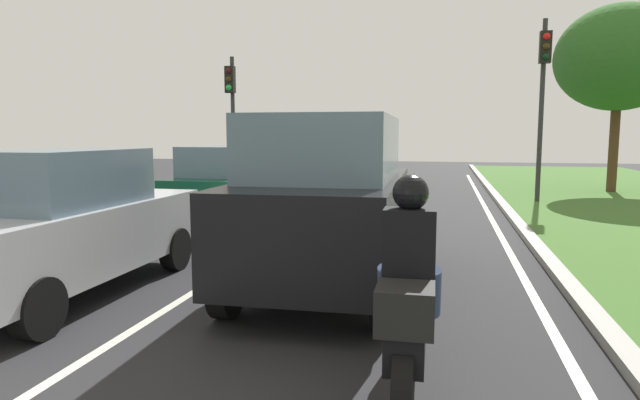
{
  "coord_description": "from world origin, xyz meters",
  "views": [
    {
      "loc": [
        2.45,
        1.16,
        2.04
      ],
      "look_at": [
        0.88,
        8.02,
        1.2
      ],
      "focal_mm": 30.65,
      "sensor_mm": 36.0,
      "label": 1
    }
  ],
  "objects_px": {
    "car_hatchback_far": "(226,184)",
    "traffic_light_near_right": "(543,82)",
    "traffic_light_overhead_left": "(231,103)",
    "motorcycle": "(408,324)",
    "tree_roadside_far": "(619,58)",
    "car_suv_ahead": "(328,201)",
    "rider_person": "(410,245)",
    "car_sedan_left_lane": "(61,224)"
  },
  "relations": [
    {
      "from": "rider_person",
      "to": "tree_roadside_far",
      "type": "xyz_separation_m",
      "value": [
        5.98,
        16.73,
        3.47
      ]
    },
    {
      "from": "car_suv_ahead",
      "to": "traffic_light_overhead_left",
      "type": "relative_size",
      "value": 0.96
    },
    {
      "from": "rider_person",
      "to": "traffic_light_overhead_left",
      "type": "xyz_separation_m",
      "value": [
        -7.0,
        13.73,
        1.95
      ]
    },
    {
      "from": "car_hatchback_far",
      "to": "motorcycle",
      "type": "xyz_separation_m",
      "value": [
        4.78,
        -7.84,
        -0.31
      ]
    },
    {
      "from": "car_hatchback_far",
      "to": "motorcycle",
      "type": "bearing_deg",
      "value": -57.85
    },
    {
      "from": "car_sedan_left_lane",
      "to": "tree_roadside_far",
      "type": "bearing_deg",
      "value": 54.43
    },
    {
      "from": "rider_person",
      "to": "traffic_light_overhead_left",
      "type": "relative_size",
      "value": 0.25
    },
    {
      "from": "car_hatchback_far",
      "to": "car_sedan_left_lane",
      "type": "bearing_deg",
      "value": -86.57
    },
    {
      "from": "motorcycle",
      "to": "car_hatchback_far",
      "type": "bearing_deg",
      "value": 120.4
    },
    {
      "from": "tree_roadside_far",
      "to": "car_hatchback_far",
      "type": "bearing_deg",
      "value": -140.3
    },
    {
      "from": "car_sedan_left_lane",
      "to": "traffic_light_near_right",
      "type": "relative_size",
      "value": 0.8
    },
    {
      "from": "traffic_light_near_right",
      "to": "traffic_light_overhead_left",
      "type": "distance_m",
      "value": 10.01
    },
    {
      "from": "tree_roadside_far",
      "to": "car_sedan_left_lane",
      "type": "bearing_deg",
      "value": -124.94
    },
    {
      "from": "car_suv_ahead",
      "to": "car_hatchback_far",
      "type": "height_order",
      "value": "car_suv_ahead"
    },
    {
      "from": "rider_person",
      "to": "motorcycle",
      "type": "bearing_deg",
      "value": -89.02
    },
    {
      "from": "motorcycle",
      "to": "tree_roadside_far",
      "type": "xyz_separation_m",
      "value": [
        5.98,
        16.78,
        4.09
      ]
    },
    {
      "from": "car_suv_ahead",
      "to": "traffic_light_overhead_left",
      "type": "distance_m",
      "value": 12.46
    },
    {
      "from": "rider_person",
      "to": "tree_roadside_far",
      "type": "distance_m",
      "value": 18.1
    },
    {
      "from": "motorcycle",
      "to": "traffic_light_overhead_left",
      "type": "relative_size",
      "value": 0.4
    },
    {
      "from": "car_suv_ahead",
      "to": "traffic_light_near_right",
      "type": "relative_size",
      "value": 0.84
    },
    {
      "from": "traffic_light_near_right",
      "to": "traffic_light_overhead_left",
      "type": "relative_size",
      "value": 1.14
    },
    {
      "from": "traffic_light_overhead_left",
      "to": "rider_person",
      "type": "bearing_deg",
      "value": -62.98
    },
    {
      "from": "car_hatchback_far",
      "to": "tree_roadside_far",
      "type": "relative_size",
      "value": 0.57
    },
    {
      "from": "motorcycle",
      "to": "traffic_light_overhead_left",
      "type": "height_order",
      "value": "traffic_light_overhead_left"
    },
    {
      "from": "car_hatchback_far",
      "to": "traffic_light_near_right",
      "type": "xyz_separation_m",
      "value": [
        7.76,
        5.21,
        2.68
      ]
    },
    {
      "from": "car_hatchback_far",
      "to": "motorcycle",
      "type": "distance_m",
      "value": 9.19
    },
    {
      "from": "traffic_light_overhead_left",
      "to": "motorcycle",
      "type": "bearing_deg",
      "value": -63.06
    },
    {
      "from": "rider_person",
      "to": "traffic_light_overhead_left",
      "type": "height_order",
      "value": "traffic_light_overhead_left"
    },
    {
      "from": "traffic_light_near_right",
      "to": "traffic_light_overhead_left",
      "type": "bearing_deg",
      "value": 175.86
    },
    {
      "from": "car_hatchback_far",
      "to": "tree_roadside_far",
      "type": "height_order",
      "value": "tree_roadside_far"
    },
    {
      "from": "car_hatchback_far",
      "to": "traffic_light_near_right",
      "type": "bearing_deg",
      "value": 34.67
    },
    {
      "from": "car_suv_ahead",
      "to": "traffic_light_near_right",
      "type": "distance_m",
      "value": 11.26
    },
    {
      "from": "car_suv_ahead",
      "to": "car_sedan_left_lane",
      "type": "height_order",
      "value": "car_suv_ahead"
    },
    {
      "from": "car_sedan_left_lane",
      "to": "car_hatchback_far",
      "type": "distance_m",
      "value": 6.07
    },
    {
      "from": "car_hatchback_far",
      "to": "car_suv_ahead",
      "type": "bearing_deg",
      "value": -53.76
    },
    {
      "from": "car_hatchback_far",
      "to": "traffic_light_near_right",
      "type": "height_order",
      "value": "traffic_light_near_right"
    },
    {
      "from": "car_hatchback_far",
      "to": "rider_person",
      "type": "relative_size",
      "value": 3.2
    },
    {
      "from": "car_sedan_left_lane",
      "to": "traffic_light_near_right",
      "type": "xyz_separation_m",
      "value": [
        7.48,
        11.28,
        2.64
      ]
    },
    {
      "from": "car_suv_ahead",
      "to": "traffic_light_overhead_left",
      "type": "xyz_separation_m",
      "value": [
        -5.74,
        10.87,
        1.98
      ]
    },
    {
      "from": "traffic_light_overhead_left",
      "to": "tree_roadside_far",
      "type": "height_order",
      "value": "tree_roadside_far"
    },
    {
      "from": "car_suv_ahead",
      "to": "traffic_light_near_right",
      "type": "bearing_deg",
      "value": 65.89
    },
    {
      "from": "motorcycle",
      "to": "rider_person",
      "type": "relative_size",
      "value": 1.63
    }
  ]
}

